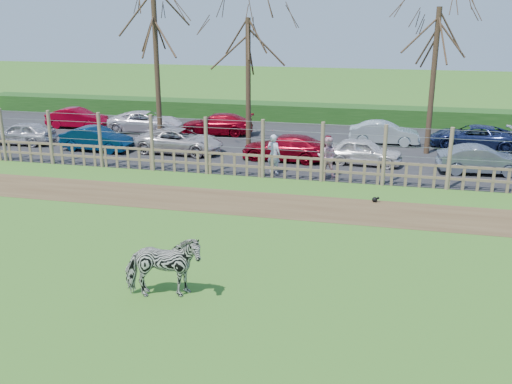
% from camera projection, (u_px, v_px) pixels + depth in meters
% --- Properties ---
extents(ground, '(120.00, 120.00, 0.00)m').
position_uv_depth(ground, '(204.00, 250.00, 16.90)').
color(ground, olive).
rests_on(ground, ground).
extents(dirt_strip, '(34.00, 2.80, 0.01)m').
position_uv_depth(dirt_strip, '(242.00, 203.00, 21.08)').
color(dirt_strip, brown).
rests_on(dirt_strip, ground).
extents(asphalt, '(44.00, 13.00, 0.04)m').
position_uv_depth(asphalt, '(289.00, 144.00, 30.36)').
color(asphalt, '#232326').
rests_on(asphalt, ground).
extents(hedge, '(46.00, 2.00, 1.10)m').
position_uv_depth(hedge, '(309.00, 113.00, 36.70)').
color(hedge, '#1E4716').
rests_on(hedge, ground).
extents(fence, '(30.16, 0.16, 2.50)m').
position_uv_depth(fence, '(263.00, 159.00, 24.09)').
color(fence, brown).
rests_on(fence, ground).
extents(tree_left, '(4.80, 4.80, 7.88)m').
position_uv_depth(tree_left, '(155.00, 36.00, 28.25)').
color(tree_left, '#3D2B1E').
rests_on(tree_left, ground).
extents(tree_mid, '(4.80, 4.80, 6.83)m').
position_uv_depth(tree_mid, '(248.00, 52.00, 28.41)').
color(tree_mid, '#3D2B1E').
rests_on(tree_mid, ground).
extents(tree_right, '(4.80, 4.80, 7.35)m').
position_uv_depth(tree_right, '(436.00, 46.00, 26.79)').
color(tree_right, '#3D2B1E').
rests_on(tree_right, ground).
extents(zebra, '(2.07, 1.35, 1.61)m').
position_uv_depth(zebra, '(163.00, 267.00, 13.83)').
color(zebra, gray).
rests_on(zebra, ground).
extents(visitor_a, '(0.73, 0.59, 1.72)m').
position_uv_depth(visitor_a, '(274.00, 154.00, 24.54)').
color(visitor_a, silver).
rests_on(visitor_a, asphalt).
extents(visitor_b, '(0.85, 0.67, 1.72)m').
position_uv_depth(visitor_b, '(327.00, 157.00, 24.06)').
color(visitor_b, '#F0B5CA').
rests_on(visitor_b, asphalt).
extents(crow, '(0.27, 0.20, 0.22)m').
position_uv_depth(crow, '(375.00, 199.00, 21.10)').
color(crow, black).
rests_on(crow, ground).
extents(car_0, '(3.59, 1.60, 1.20)m').
position_uv_depth(car_0, '(22.00, 133.00, 30.16)').
color(car_0, '#B7B2B8').
rests_on(car_0, asphalt).
extents(car_1, '(3.71, 1.49, 1.20)m').
position_uv_depth(car_1, '(97.00, 139.00, 28.73)').
color(car_1, '#062547').
rests_on(car_1, asphalt).
extents(car_2, '(4.41, 2.21, 1.20)m').
position_uv_depth(car_2, '(180.00, 141.00, 28.30)').
color(car_2, '#BEB3B3').
rests_on(car_2, asphalt).
extents(car_3, '(4.23, 1.93, 1.20)m').
position_uv_depth(car_3, '(285.00, 147.00, 26.91)').
color(car_3, maroon).
rests_on(car_3, asphalt).
extents(car_4, '(3.62, 1.69, 1.20)m').
position_uv_depth(car_4, '(363.00, 151.00, 26.15)').
color(car_4, silver).
rests_on(car_4, asphalt).
extents(car_5, '(3.73, 1.54, 1.20)m').
position_uv_depth(car_5, '(481.00, 160.00, 24.61)').
color(car_5, slate).
rests_on(car_5, asphalt).
extents(car_7, '(3.71, 1.47, 1.20)m').
position_uv_depth(car_7, '(77.00, 118.00, 34.46)').
color(car_7, maroon).
rests_on(car_7, asphalt).
extents(car_8, '(4.47, 2.35, 1.20)m').
position_uv_depth(car_8, '(146.00, 122.00, 33.32)').
color(car_8, silver).
rests_on(car_8, asphalt).
extents(car_9, '(4.29, 2.11, 1.20)m').
position_uv_depth(car_9, '(217.00, 124.00, 32.58)').
color(car_9, maroon).
rests_on(car_9, asphalt).
extents(car_11, '(3.68, 1.37, 1.20)m').
position_uv_depth(car_11, '(384.00, 133.00, 30.17)').
color(car_11, '#B2C2C4').
rests_on(car_11, asphalt).
extents(car_12, '(4.45, 2.30, 1.20)m').
position_uv_depth(car_12, '(472.00, 137.00, 29.22)').
color(car_12, '#1A244F').
rests_on(car_12, asphalt).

